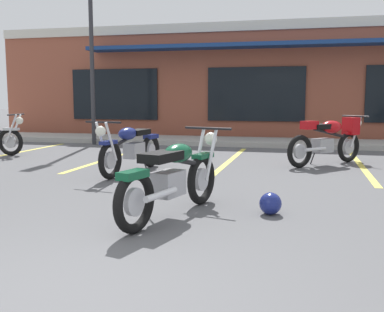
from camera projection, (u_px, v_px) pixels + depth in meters
The scene contains 9 objects.
ground_plane at pixel (185, 198), 6.22m from camera, with size 80.00×80.00×0.00m, color #515154.
sidewalk_kerb at pixel (250, 142), 13.27m from camera, with size 22.00×1.80×0.14m, color #A8A59E.
brick_storefront_building at pixel (263, 83), 16.94m from camera, with size 17.98×6.12×3.72m.
painted_stall_lines at pixel (230, 161), 9.82m from camera, with size 10.75×4.80×0.01m.
motorcycle_foreground_classic at pixel (173, 177), 5.20m from camera, with size 0.87×2.07×0.98m.
motorcycle_blue_standard at pixel (329, 139), 9.25m from camera, with size 1.61×1.69×0.98m.
motorcycle_green_cafe_racer at pixel (131, 147), 8.21m from camera, with size 0.73×2.10×0.98m.
helmet_on_pavement at pixel (270, 204), 5.33m from camera, with size 0.26×0.26×0.26m.
parking_lot_lamp_post at pixel (89, 29), 12.74m from camera, with size 0.24×0.76×5.03m.
Camera 1 is at (1.55, -2.37, 1.36)m, focal length 42.90 mm.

